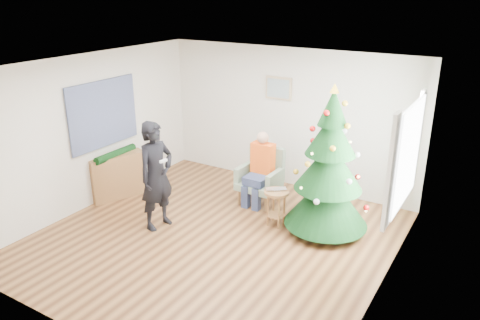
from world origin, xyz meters
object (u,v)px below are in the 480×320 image
Objects in this scene: standing_man at (156,176)px; stool at (276,208)px; console at (118,176)px; christmas_tree at (329,168)px; armchair at (261,183)px.

stool is at bearing -49.64° from standing_man.
console reaches higher than stool.
console is (-1.36, 0.48, -0.47)m from standing_man.
christmas_tree is 2.64m from standing_man.
christmas_tree is at bearing -53.71° from standing_man.
stool is at bearing -161.90° from christmas_tree.
christmas_tree is 1.59m from armchair.
standing_man is at bearing -152.14° from christmas_tree.
standing_man is at bearing -119.27° from armchair.
stool is 0.59× the size of console.
stool is 0.90m from armchair.
armchair is (-0.63, 0.64, 0.06)m from stool.
standing_man reaches higher than armchair.
christmas_tree reaches higher than console.
christmas_tree is 1.35× the size of standing_man.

